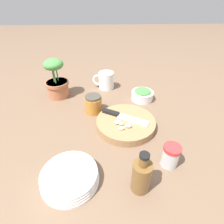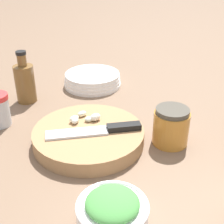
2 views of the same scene
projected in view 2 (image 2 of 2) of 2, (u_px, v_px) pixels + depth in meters
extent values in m
plane|color=brown|center=(109.00, 137.00, 0.71)|extent=(5.00, 5.00, 0.00)
cylinder|color=#9E754C|center=(89.00, 136.00, 0.68)|extent=(0.24, 0.24, 0.03)
cube|color=black|center=(124.00, 127.00, 0.67)|extent=(0.06, 0.08, 0.01)
cube|color=silver|center=(77.00, 133.00, 0.66)|extent=(0.09, 0.13, 0.01)
ellipsoid|color=silver|center=(75.00, 121.00, 0.70)|extent=(0.03, 0.03, 0.01)
ellipsoid|color=#ECE6C4|center=(82.00, 114.00, 0.73)|extent=(0.02, 0.02, 0.01)
ellipsoid|color=silver|center=(89.00, 119.00, 0.71)|extent=(0.02, 0.02, 0.01)
ellipsoid|color=#EAE5C6|center=(74.00, 119.00, 0.70)|extent=(0.01, 0.02, 0.02)
ellipsoid|color=silver|center=(95.00, 117.00, 0.71)|extent=(0.02, 0.03, 0.02)
cylinder|color=white|center=(112.00, 216.00, 0.48)|extent=(0.11, 0.11, 0.04)
torus|color=white|center=(112.00, 206.00, 0.47)|extent=(0.11, 0.11, 0.01)
ellipsoid|color=#478E42|center=(112.00, 203.00, 0.46)|extent=(0.08, 0.08, 0.02)
cylinder|color=white|center=(93.00, 84.00, 0.97)|extent=(0.17, 0.17, 0.01)
cylinder|color=white|center=(93.00, 81.00, 0.96)|extent=(0.17, 0.17, 0.01)
cylinder|color=white|center=(92.00, 78.00, 0.96)|extent=(0.17, 0.17, 0.01)
cylinder|color=white|center=(92.00, 75.00, 0.95)|extent=(0.17, 0.17, 0.01)
cylinder|color=#BC7A2D|center=(171.00, 128.00, 0.67)|extent=(0.08, 0.08, 0.07)
cylinder|color=#474238|center=(173.00, 111.00, 0.65)|extent=(0.07, 0.07, 0.01)
cylinder|color=brown|center=(25.00, 84.00, 0.85)|extent=(0.05, 0.05, 0.10)
cylinder|color=brown|center=(22.00, 60.00, 0.82)|extent=(0.02, 0.02, 0.03)
cylinder|color=black|center=(21.00, 53.00, 0.81)|extent=(0.03, 0.03, 0.01)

